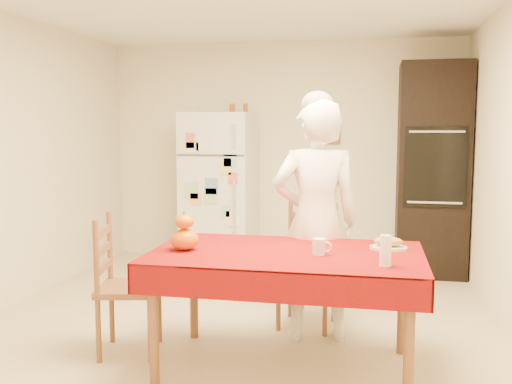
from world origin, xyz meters
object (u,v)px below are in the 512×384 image
(chair_left, at_px, (120,280))
(pumpkin_lower, at_px, (185,239))
(oven_cabinet, at_px, (432,170))
(coffee_mug, at_px, (319,247))
(chair_far, at_px, (309,260))
(dining_table, at_px, (286,262))
(seated_woman, at_px, (316,222))
(bread_plate, at_px, (388,248))
(refrigerator, at_px, (219,190))
(wine_glass, at_px, (386,251))

(chair_left, xyz_separation_m, pumpkin_lower, (0.50, -0.11, 0.32))
(oven_cabinet, relative_size, chair_left, 2.32)
(chair_left, height_order, coffee_mug, chair_left)
(chair_far, height_order, chair_left, same)
(dining_table, distance_m, chair_left, 1.16)
(chair_far, height_order, seated_woman, seated_woman)
(oven_cabinet, relative_size, dining_table, 1.29)
(chair_far, xyz_separation_m, chair_left, (-1.20, -0.84, 0.00))
(chair_left, bearing_deg, chair_far, -67.13)
(oven_cabinet, bearing_deg, bread_plate, -101.42)
(chair_far, height_order, pumpkin_lower, chair_far)
(chair_far, height_order, bread_plate, chair_far)
(seated_woman, bearing_deg, chair_far, -89.00)
(dining_table, relative_size, coffee_mug, 17.00)
(oven_cabinet, height_order, coffee_mug, oven_cabinet)
(refrigerator, xyz_separation_m, chair_left, (0.00, -2.59, -0.34))
(chair_left, distance_m, bread_plate, 1.81)
(seated_woman, height_order, pumpkin_lower, seated_woman)
(chair_left, bearing_deg, refrigerator, -12.06)
(coffee_mug, bearing_deg, wine_glass, -27.73)
(dining_table, distance_m, chair_far, 0.89)
(refrigerator, distance_m, dining_table, 2.86)
(dining_table, xyz_separation_m, chair_far, (0.05, 0.87, -0.18))
(wine_glass, xyz_separation_m, bread_plate, (0.03, 0.46, -0.08))
(seated_woman, height_order, bread_plate, seated_woman)
(dining_table, xyz_separation_m, seated_woman, (0.13, 0.54, 0.18))
(oven_cabinet, distance_m, bread_plate, 2.53)
(oven_cabinet, relative_size, coffee_mug, 22.00)
(dining_table, distance_m, coffee_mug, 0.25)
(refrigerator, bearing_deg, coffee_mug, -62.96)
(dining_table, bearing_deg, coffee_mug, -12.37)
(pumpkin_lower, distance_m, bread_plate, 1.31)
(chair_far, xyz_separation_m, seated_woman, (0.08, -0.32, 0.36))
(refrigerator, distance_m, wine_glass, 3.36)
(dining_table, distance_m, seated_woman, 0.59)
(bread_plate, bearing_deg, refrigerator, 126.46)
(chair_far, distance_m, pumpkin_lower, 1.22)
(chair_left, relative_size, wine_glass, 5.40)
(bread_plate, bearing_deg, oven_cabinet, 78.58)
(dining_table, relative_size, bread_plate, 7.08)
(refrigerator, relative_size, pumpkin_lower, 9.30)
(pumpkin_lower, bearing_deg, refrigerator, 100.60)
(dining_table, relative_size, chair_left, 1.79)
(bread_plate, bearing_deg, seated_woman, 145.80)
(dining_table, xyz_separation_m, coffee_mug, (0.21, -0.05, 0.12))
(chair_left, height_order, pumpkin_lower, chair_left)
(chair_far, relative_size, pumpkin_lower, 5.20)
(oven_cabinet, distance_m, chair_far, 2.18)
(dining_table, bearing_deg, seated_woman, 76.24)
(refrigerator, xyz_separation_m, oven_cabinet, (2.28, 0.05, 0.25))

